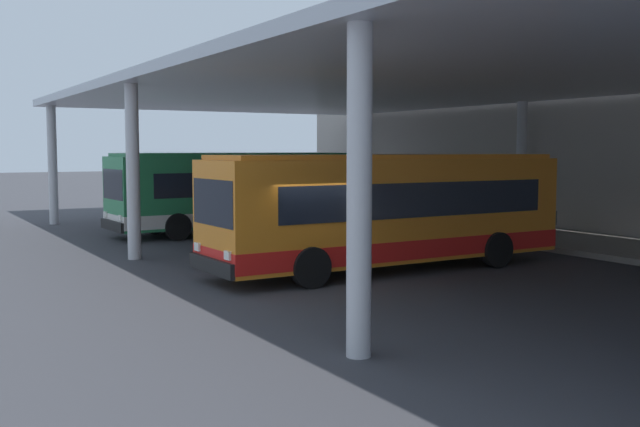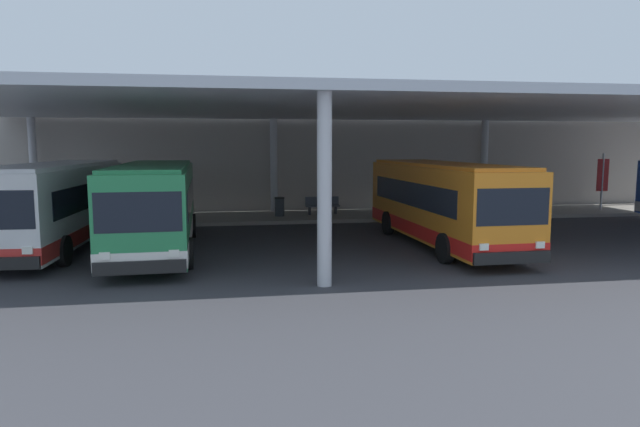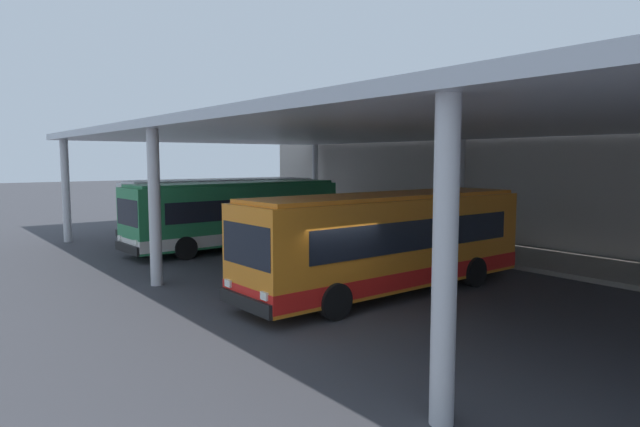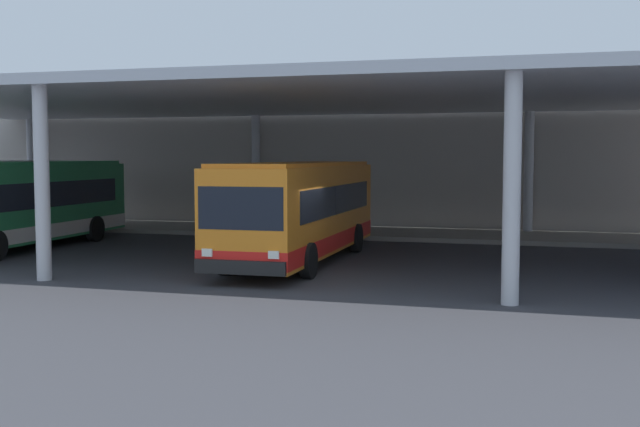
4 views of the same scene
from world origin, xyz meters
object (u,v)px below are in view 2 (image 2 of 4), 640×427
bus_nearest_bay (56,205)px  bus_middle_bay (442,202)px  bus_second_bay (155,206)px  bench_waiting (322,205)px  banner_sign (602,178)px  trash_bin (280,207)px

bus_nearest_bay → bus_middle_bay: (14.38, -1.61, 0.00)m
bus_middle_bay → bus_second_bay: bearing=177.6°
bench_waiting → bus_middle_bay: bearing=-70.6°
banner_sign → bus_nearest_bay: bearing=-166.7°
bench_waiting → trash_bin: (-2.32, -0.44, 0.01)m
banner_sign → bench_waiting: bearing=176.8°
bench_waiting → banner_sign: size_ratio=0.56×
bus_second_bay → bench_waiting: 11.38m
bus_nearest_bay → bench_waiting: size_ratio=5.90×
bus_second_bay → bus_middle_bay: size_ratio=1.00×
bench_waiting → trash_bin: 2.36m
trash_bin → banner_sign: 18.15m
bus_second_bay → trash_bin: bearing=56.7°
bus_second_bay → bench_waiting: size_ratio=5.90×
bus_nearest_bay → bus_middle_bay: size_ratio=1.00×
bench_waiting → banner_sign: 15.86m
bus_second_bay → trash_bin: size_ratio=10.83×
bus_nearest_bay → trash_bin: bearing=37.3°
bus_second_bay → banner_sign: banner_sign is taller
bus_middle_bay → bench_waiting: (-3.12, 8.87, -0.99)m
bus_middle_bay → banner_sign: size_ratio=3.31×
bench_waiting → banner_sign: banner_sign is taller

